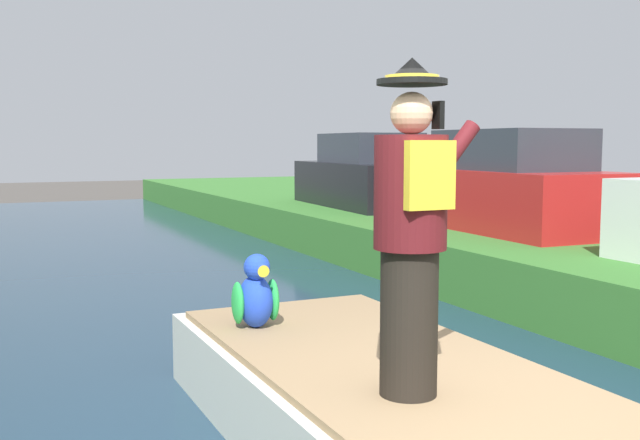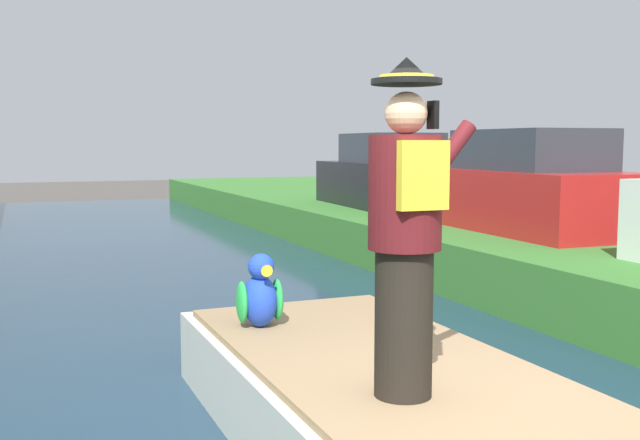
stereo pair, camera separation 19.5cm
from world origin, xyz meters
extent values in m
cube|color=silver|center=(0.00, 1.02, 0.38)|extent=(1.83, 4.21, 0.56)
cube|color=#997A56|center=(0.00, 1.02, 0.69)|extent=(1.68, 3.87, 0.05)
cylinder|color=black|center=(-0.22, 0.42, 1.12)|extent=(0.32, 0.32, 0.82)
cylinder|color=#561419|center=(-0.22, 0.42, 1.84)|extent=(0.40, 0.40, 0.62)
cube|color=gold|center=(-0.22, 0.23, 1.94)|extent=(0.28, 0.06, 0.36)
sphere|color=#DBA884|center=(-0.22, 0.42, 2.27)|extent=(0.23, 0.23, 0.23)
cylinder|color=black|center=(-0.22, 0.42, 2.43)|extent=(0.38, 0.38, 0.03)
cone|color=black|center=(-0.22, 0.42, 2.50)|extent=(0.26, 0.26, 0.12)
cylinder|color=gold|center=(-0.22, 0.42, 2.46)|extent=(0.29, 0.29, 0.02)
cylinder|color=#561419|center=(0.00, 0.38, 2.02)|extent=(0.38, 0.09, 0.43)
cube|color=black|center=(-0.09, 0.36, 2.26)|extent=(0.03, 0.08, 0.15)
ellipsoid|color=blue|center=(-0.48, 2.21, 0.91)|extent=(0.26, 0.32, 0.40)
sphere|color=blue|center=(-0.48, 2.17, 1.18)|extent=(0.20, 0.20, 0.20)
cone|color=yellow|center=(-0.48, 2.07, 1.17)|extent=(0.09, 0.09, 0.09)
ellipsoid|color=green|center=(-0.62, 2.21, 0.91)|extent=(0.08, 0.20, 0.32)
ellipsoid|color=green|center=(-0.34, 2.21, 0.91)|extent=(0.08, 0.20, 0.32)
cube|color=red|center=(4.89, 6.10, 1.26)|extent=(1.84, 4.06, 0.90)
cube|color=#2D333D|center=(4.89, 5.90, 2.01)|extent=(1.52, 2.25, 0.60)
cube|color=black|center=(4.89, 10.56, 1.26)|extent=(1.94, 4.10, 0.90)
cube|color=#2D333D|center=(4.89, 10.36, 2.01)|extent=(1.58, 2.28, 0.60)
camera|label=1|loc=(-2.33, -3.00, 2.10)|focal=41.40mm
camera|label=2|loc=(-2.15, -3.08, 2.10)|focal=41.40mm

